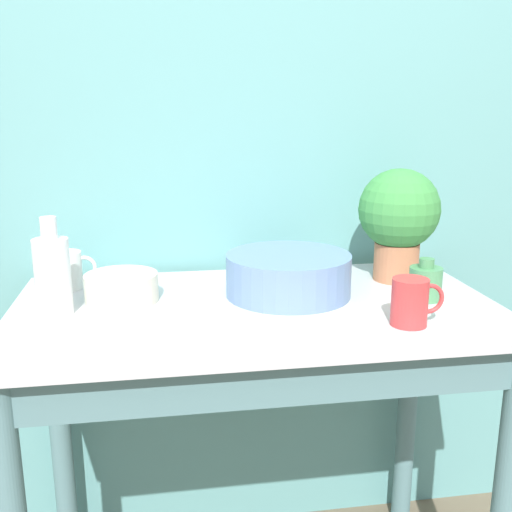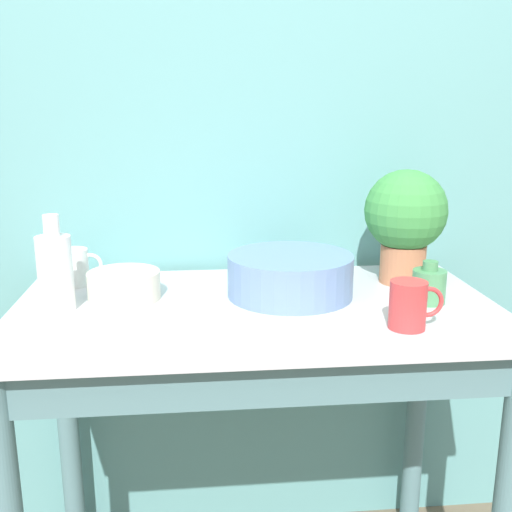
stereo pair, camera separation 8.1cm
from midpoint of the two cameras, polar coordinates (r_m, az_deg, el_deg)
name	(u,v)px [view 1 (the left image)]	position (r m, az deg, el deg)	size (l,w,h in m)	color
wall_back	(235,153)	(1.74, -3.35, 9.75)	(6.00, 0.05, 2.40)	#609E9E
counter_table	(258,383)	(1.49, -1.46, -12.03)	(1.16, 0.65, 0.87)	slate
potted_plant	(399,216)	(1.63, 12.06, 3.74)	(0.22, 0.22, 0.30)	#B7704C
bowl_wash_large	(288,275)	(1.50, 1.54, -1.79)	(0.31, 0.31, 0.10)	#6684B2
bottle_tall	(53,275)	(1.43, -20.36, -1.69)	(0.08, 0.08, 0.23)	white
bottle_short	(425,282)	(1.51, 14.35, -2.46)	(0.08, 0.08, 0.10)	#4C8C59
mug_red	(411,302)	(1.32, 12.84, -4.29)	(0.12, 0.08, 0.10)	#C63838
mug_white	(68,270)	(1.64, -18.86, -1.28)	(0.12, 0.08, 0.10)	white
bowl_small_cream	(122,288)	(1.50, -14.22, -2.95)	(0.18, 0.18, 0.07)	beige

